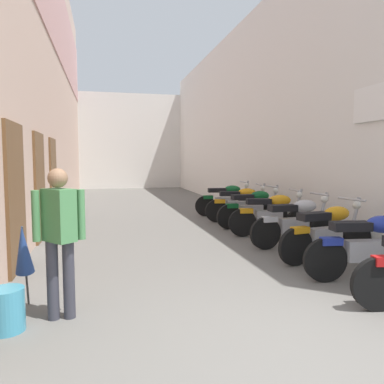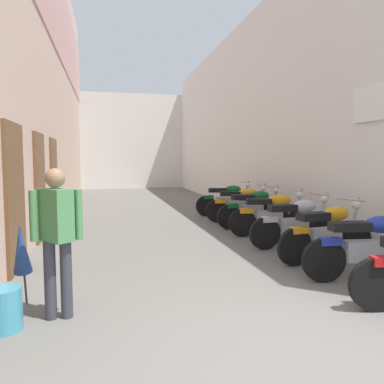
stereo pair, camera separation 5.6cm
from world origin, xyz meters
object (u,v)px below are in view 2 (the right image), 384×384
at_px(motorcycle_sixth, 254,207).
at_px(motorcycle_fourth, 296,221).
at_px(motorcycle_third, 327,231).
at_px(umbrella_leaning, 21,249).
at_px(motorcycle_eighth, 227,199).
at_px(pedestrian_by_doorway, 57,232).
at_px(motorcycle_seventh, 241,203).
at_px(motorcycle_fifth, 272,213).
at_px(water_jug_near_door, 4,309).
at_px(motorcycle_second, 369,245).

bearing_deg(motorcycle_sixth, motorcycle_fourth, -90.00).
distance_m(motorcycle_third, umbrella_leaning, 4.51).
xyz_separation_m(motorcycle_third, motorcycle_eighth, (0.00, 5.14, 0.00)).
bearing_deg(motorcycle_eighth, motorcycle_fourth, -90.00).
bearing_deg(motorcycle_sixth, pedestrian_by_doorway, -131.77).
relative_size(motorcycle_fourth, motorcycle_sixth, 1.00).
bearing_deg(motorcycle_seventh, motorcycle_fifth, -90.00).
height_order(motorcycle_fifth, water_jug_near_door, motorcycle_fifth).
bearing_deg(umbrella_leaning, motorcycle_seventh, 48.81).
bearing_deg(motorcycle_fourth, motorcycle_eighth, 90.00).
bearing_deg(motorcycle_third, motorcycle_eighth, 90.00).
xyz_separation_m(motorcycle_third, water_jug_near_door, (-4.46, -1.52, -0.29)).
xyz_separation_m(motorcycle_fifth, motorcycle_eighth, (0.00, 3.05, 0.00)).
height_order(motorcycle_third, motorcycle_sixth, same).
bearing_deg(motorcycle_seventh, motorcycle_eighth, 90.00).
bearing_deg(motorcycle_seventh, pedestrian_by_doorway, -126.71).
xyz_separation_m(motorcycle_fourth, motorcycle_sixth, (-0.00, 2.09, 0.00)).
bearing_deg(motorcycle_sixth, umbrella_leaning, -136.71).
bearing_deg(motorcycle_eighth, water_jug_near_door, -123.82).
relative_size(motorcycle_third, umbrella_leaning, 1.90).
relative_size(motorcycle_fifth, motorcycle_seventh, 1.00).
height_order(motorcycle_eighth, water_jug_near_door, motorcycle_eighth).
relative_size(motorcycle_second, motorcycle_seventh, 1.00).
bearing_deg(motorcycle_sixth, water_jug_near_door, -133.90).
bearing_deg(motorcycle_eighth, umbrella_leaning, -125.48).
bearing_deg(motorcycle_seventh, motorcycle_second, -90.00).
bearing_deg(motorcycle_third, motorcycle_second, -90.00).
height_order(motorcycle_second, motorcycle_fifth, same).
height_order(motorcycle_second, pedestrian_by_doorway, pedestrian_by_doorway).
height_order(water_jug_near_door, umbrella_leaning, umbrella_leaning).
xyz_separation_m(motorcycle_third, pedestrian_by_doorway, (-3.98, -1.33, 0.42)).
xyz_separation_m(motorcycle_seventh, umbrella_leaning, (-4.39, -5.02, 0.18)).
xyz_separation_m(motorcycle_fourth, water_jug_near_door, (-4.46, -2.55, -0.29)).
xyz_separation_m(motorcycle_fifth, umbrella_leaning, (-4.39, -3.11, 0.18)).
relative_size(motorcycle_eighth, pedestrian_by_doorway, 1.18).
distance_m(motorcycle_second, motorcycle_seventh, 5.00).
xyz_separation_m(motorcycle_sixth, pedestrian_by_doorway, (-3.98, -4.45, 0.42)).
height_order(motorcycle_third, motorcycle_seventh, same).
distance_m(motorcycle_eighth, pedestrian_by_doorway, 7.61).
bearing_deg(motorcycle_third, water_jug_near_door, -161.20).
bearing_deg(umbrella_leaning, motorcycle_sixth, 43.29).
bearing_deg(pedestrian_by_doorway, motorcycle_third, 18.53).
bearing_deg(motorcycle_sixth, motorcycle_eighth, 90.00).
xyz_separation_m(motorcycle_second, motorcycle_seventh, (-0.00, 5.00, 0.00)).
height_order(pedestrian_by_doorway, umbrella_leaning, pedestrian_by_doorway).
bearing_deg(pedestrian_by_doorway, motorcycle_second, 4.80).
distance_m(motorcycle_eighth, water_jug_near_door, 8.02).
distance_m(motorcycle_second, motorcycle_sixth, 4.12).
height_order(motorcycle_fifth, umbrella_leaning, motorcycle_fifth).
distance_m(motorcycle_fourth, umbrella_leaning, 4.84).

